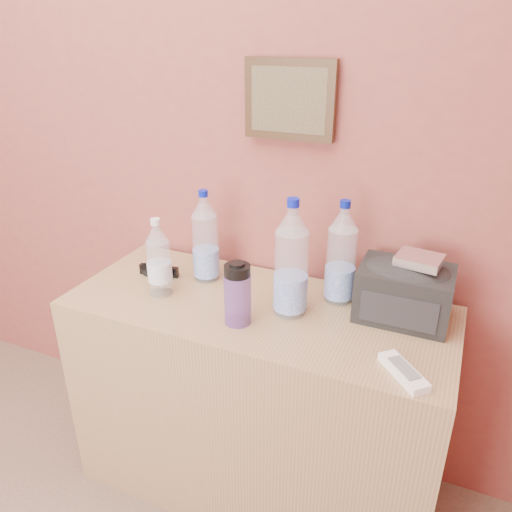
{
  "coord_description": "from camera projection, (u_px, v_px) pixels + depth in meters",
  "views": [
    {
      "loc": [
        1.09,
        0.43,
        1.61
      ],
      "look_at": [
        0.53,
        1.71,
        0.97
      ],
      "focal_mm": 35.0,
      "sensor_mm": 36.0,
      "label": 1
    }
  ],
  "objects": [
    {
      "name": "picture_frame",
      "position": [
        290.0,
        100.0,
        1.58
      ],
      "size": [
        0.3,
        0.03,
        0.25
      ],
      "primitive_type": null,
      "color": "#382311",
      "rests_on": "room_shell"
    },
    {
      "name": "dresser",
      "position": [
        257.0,
        400.0,
        1.79
      ],
      "size": [
        1.26,
        0.52,
        0.79
      ],
      "primitive_type": "cube",
      "color": "#9D7346",
      "rests_on": "ground"
    },
    {
      "name": "pet_large_b",
      "position": [
        205.0,
        241.0,
        1.74
      ],
      "size": [
        0.09,
        0.09,
        0.33
      ],
      "rotation": [
        0.0,
        0.0,
        -0.41
      ],
      "color": "white",
      "rests_on": "dresser"
    },
    {
      "name": "pet_large_c",
      "position": [
        341.0,
        258.0,
        1.59
      ],
      "size": [
        0.09,
        0.09,
        0.35
      ],
      "rotation": [
        0.0,
        0.0,
        -0.3
      ],
      "color": "white",
      "rests_on": "dresser"
    },
    {
      "name": "pet_large_d",
      "position": [
        291.0,
        265.0,
        1.52
      ],
      "size": [
        0.1,
        0.1,
        0.38
      ],
      "rotation": [
        0.0,
        0.0,
        -0.17
      ],
      "color": "silver",
      "rests_on": "dresser"
    },
    {
      "name": "pet_small",
      "position": [
        159.0,
        262.0,
        1.65
      ],
      "size": [
        0.08,
        0.08,
        0.27
      ],
      "rotation": [
        0.0,
        0.0,
        -0.2
      ],
      "color": "silver",
      "rests_on": "dresser"
    },
    {
      "name": "nalgene_bottle",
      "position": [
        238.0,
        294.0,
        1.49
      ],
      "size": [
        0.08,
        0.08,
        0.2
      ],
      "rotation": [
        0.0,
        0.0,
        -0.24
      ],
      "color": "#633BA6",
      "rests_on": "dresser"
    },
    {
      "name": "sunglasses",
      "position": [
        159.0,
        271.0,
        1.81
      ],
      "size": [
        0.15,
        0.08,
        0.04
      ],
      "primitive_type": null,
      "rotation": [
        0.0,
        0.0,
        0.16
      ],
      "color": "black",
      "rests_on": "dresser"
    },
    {
      "name": "ac_remote",
      "position": [
        403.0,
        372.0,
        1.29
      ],
      "size": [
        0.15,
        0.16,
        0.02
      ],
      "primitive_type": "cube",
      "rotation": [
        0.0,
        0.0,
        -0.82
      ],
      "color": "silver",
      "rests_on": "dresser"
    },
    {
      "name": "toiletry_bag",
      "position": [
        405.0,
        290.0,
        1.52
      ],
      "size": [
        0.28,
        0.2,
        0.19
      ],
      "primitive_type": null,
      "rotation": [
        0.0,
        0.0,
        0.0
      ],
      "color": "black",
      "rests_on": "dresser"
    },
    {
      "name": "foil_packet",
      "position": [
        419.0,
        260.0,
        1.47
      ],
      "size": [
        0.14,
        0.12,
        0.03
      ],
      "primitive_type": "cube",
      "rotation": [
        0.0,
        0.0,
        -0.14
      ],
      "color": "white",
      "rests_on": "toiletry_bag"
    }
  ]
}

